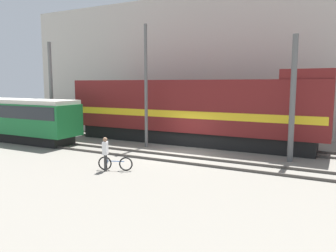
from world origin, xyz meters
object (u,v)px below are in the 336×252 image
at_px(person, 105,150).
at_px(utility_pole_right, 293,99).
at_px(streetcar, 23,118).
at_px(bicycle, 115,164).
at_px(utility_pole_left, 51,90).
at_px(utility_pole_center, 146,87).
at_px(freight_locomotive, 190,110).

xyz_separation_m(person, utility_pole_right, (8.01, 6.44, 2.48)).
distance_m(streetcar, bicycle, 11.82).
relative_size(streetcar, bicycle, 5.52).
relative_size(bicycle, utility_pole_left, 0.22).
height_order(person, utility_pole_left, utility_pole_left).
bearing_deg(utility_pole_center, freight_locomotive, 49.88).
distance_m(utility_pole_left, utility_pole_right, 18.54).
bearing_deg(utility_pole_right, streetcar, -172.18).
xyz_separation_m(bicycle, utility_pole_left, (-10.92, 6.15, 3.49)).
bearing_deg(utility_pole_left, person, -31.46).
relative_size(freight_locomotive, utility_pole_center, 2.28).
bearing_deg(person, utility_pole_center, 103.11).
distance_m(freight_locomotive, utility_pole_left, 11.58).
xyz_separation_m(streetcar, utility_pole_center, (9.28, 2.58, 2.33)).
xyz_separation_m(freight_locomotive, utility_pole_left, (-11.20, -2.58, 1.40)).
bearing_deg(bicycle, freight_locomotive, 88.13).
bearing_deg(streetcar, utility_pole_center, 15.54).
bearing_deg(person, streetcar, 160.30).
xyz_separation_m(utility_pole_left, utility_pole_center, (9.03, 0.00, 0.33)).
relative_size(freight_locomotive, utility_pole_right, 2.69).
distance_m(streetcar, utility_pole_center, 9.91).
distance_m(streetcar, utility_pole_right, 19.05).
bearing_deg(utility_pole_left, utility_pole_right, 0.00).
xyz_separation_m(streetcar, person, (10.78, -3.86, -0.79)).
height_order(bicycle, person, person).
bearing_deg(bicycle, streetcar, 162.29).
relative_size(freight_locomotive, utility_pole_left, 2.47).
height_order(freight_locomotive, utility_pole_center, utility_pole_center).
relative_size(utility_pole_left, utility_pole_right, 1.09).
bearing_deg(utility_pole_right, freight_locomotive, 160.62).
distance_m(person, utility_pole_center, 7.32).
bearing_deg(streetcar, utility_pole_right, 7.82).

